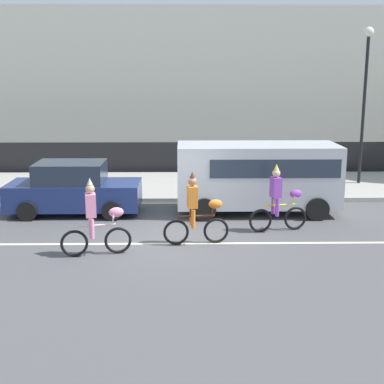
# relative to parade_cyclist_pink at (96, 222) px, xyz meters

# --- Properties ---
(ground_plane) EXTENTS (80.00, 80.00, 0.00)m
(ground_plane) POSITION_rel_parade_cyclist_pink_xyz_m (1.91, 1.35, -0.84)
(ground_plane) COLOR #4C4C4F
(road_centre_line) EXTENTS (36.00, 0.14, 0.01)m
(road_centre_line) POSITION_rel_parade_cyclist_pink_xyz_m (1.91, 0.85, -0.84)
(road_centre_line) COLOR beige
(road_centre_line) RESTS_ON ground
(sidewalk_curb) EXTENTS (60.00, 5.00, 0.15)m
(sidewalk_curb) POSITION_rel_parade_cyclist_pink_xyz_m (1.91, 7.85, -0.77)
(sidewalk_curb) COLOR #9E9B93
(sidewalk_curb) RESTS_ON ground
(fence_line) EXTENTS (40.00, 0.08, 1.40)m
(fence_line) POSITION_rel_parade_cyclist_pink_xyz_m (1.91, 10.75, -0.14)
(fence_line) COLOR black
(fence_line) RESTS_ON ground
(building_backdrop) EXTENTS (28.00, 8.00, 7.67)m
(building_backdrop) POSITION_rel_parade_cyclist_pink_xyz_m (5.23, 19.35, 2.99)
(building_backdrop) COLOR beige
(building_backdrop) RESTS_ON ground
(parade_cyclist_pink) EXTENTS (1.69, 0.57, 1.92)m
(parade_cyclist_pink) POSITION_rel_parade_cyclist_pink_xyz_m (0.00, 0.00, 0.00)
(parade_cyclist_pink) COLOR black
(parade_cyclist_pink) RESTS_ON ground
(parade_cyclist_orange) EXTENTS (1.71, 0.51, 1.92)m
(parade_cyclist_orange) POSITION_rel_parade_cyclist_pink_xyz_m (2.45, 0.83, 0.00)
(parade_cyclist_orange) COLOR black
(parade_cyclist_orange) RESTS_ON ground
(parade_cyclist_purple) EXTENTS (1.69, 0.58, 1.92)m
(parade_cyclist_purple) POSITION_rel_parade_cyclist_pink_xyz_m (4.77, 1.97, 0.00)
(parade_cyclist_purple) COLOR black
(parade_cyclist_purple) RESTS_ON ground
(parked_van_silver) EXTENTS (5.00, 2.22, 2.18)m
(parked_van_silver) POSITION_rel_parade_cyclist_pink_xyz_m (4.50, 4.05, 0.44)
(parked_van_silver) COLOR silver
(parked_van_silver) RESTS_ON ground
(parked_car_navy) EXTENTS (4.10, 1.92, 1.64)m
(parked_car_navy) POSITION_rel_parade_cyclist_pink_xyz_m (-1.35, 3.99, -0.06)
(parked_car_navy) COLOR navy
(parked_car_navy) RESTS_ON ground
(street_lamp_post) EXTENTS (0.36, 0.36, 5.86)m
(street_lamp_post) POSITION_rel_parade_cyclist_pink_xyz_m (8.96, 7.92, 3.15)
(street_lamp_post) COLOR black
(street_lamp_post) RESTS_ON sidewalk_curb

